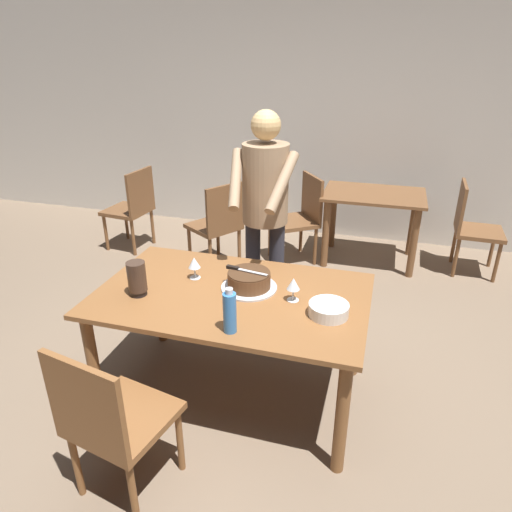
% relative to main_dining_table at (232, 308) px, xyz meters
% --- Properties ---
extents(ground_plane, '(14.00, 14.00, 0.00)m').
position_rel_main_dining_table_xyz_m(ground_plane, '(0.00, 0.00, -0.65)').
color(ground_plane, '#7A6651').
extents(back_wall, '(10.00, 0.12, 2.70)m').
position_rel_main_dining_table_xyz_m(back_wall, '(0.00, 3.06, 0.70)').
color(back_wall, beige).
rests_on(back_wall, ground_plane).
extents(main_dining_table, '(1.61, 0.99, 0.75)m').
position_rel_main_dining_table_xyz_m(main_dining_table, '(0.00, 0.00, 0.00)').
color(main_dining_table, brown).
rests_on(main_dining_table, ground_plane).
extents(cake_on_platter, '(0.34, 0.34, 0.11)m').
position_rel_main_dining_table_xyz_m(cake_on_platter, '(0.08, 0.09, 0.15)').
color(cake_on_platter, silver).
rests_on(cake_on_platter, main_dining_table).
extents(cake_knife, '(0.27, 0.07, 0.02)m').
position_rel_main_dining_table_xyz_m(cake_knife, '(0.01, 0.10, 0.22)').
color(cake_knife, silver).
rests_on(cake_knife, cake_on_platter).
extents(plate_stack, '(0.22, 0.22, 0.07)m').
position_rel_main_dining_table_xyz_m(plate_stack, '(0.59, -0.08, 0.14)').
color(plate_stack, white).
rests_on(plate_stack, main_dining_table).
extents(wine_glass_near, '(0.08, 0.08, 0.14)m').
position_rel_main_dining_table_xyz_m(wine_glass_near, '(-0.29, 0.12, 0.20)').
color(wine_glass_near, silver).
rests_on(wine_glass_near, main_dining_table).
extents(wine_glass_far, '(0.08, 0.08, 0.14)m').
position_rel_main_dining_table_xyz_m(wine_glass_far, '(0.37, 0.02, 0.20)').
color(wine_glass_far, silver).
rests_on(wine_glass_far, main_dining_table).
extents(water_bottle, '(0.07, 0.07, 0.25)m').
position_rel_main_dining_table_xyz_m(water_bottle, '(0.12, -0.38, 0.22)').
color(water_bottle, '#387AC6').
rests_on(water_bottle, main_dining_table).
extents(hurricane_lamp, '(0.11, 0.11, 0.21)m').
position_rel_main_dining_table_xyz_m(hurricane_lamp, '(-0.52, -0.17, 0.21)').
color(hurricane_lamp, black).
rests_on(hurricane_lamp, main_dining_table).
extents(person_cutting_cake, '(0.47, 0.56, 1.72)m').
position_rel_main_dining_table_xyz_m(person_cutting_cake, '(0.01, 0.71, 0.43)').
color(person_cutting_cake, '#2D2D38').
rests_on(person_cutting_cake, ground_plane).
extents(chair_near_side, '(0.52, 0.52, 0.90)m').
position_rel_main_dining_table_xyz_m(chair_near_side, '(-0.31, -0.87, -0.16)').
color(chair_near_side, brown).
rests_on(chair_near_side, ground_plane).
extents(background_table, '(1.00, 0.70, 0.74)m').
position_rel_main_dining_table_xyz_m(background_table, '(0.70, 2.36, -0.07)').
color(background_table, brown).
rests_on(background_table, ground_plane).
extents(background_chair_0, '(0.61, 0.61, 0.90)m').
position_rel_main_dining_table_xyz_m(background_chair_0, '(-0.75, 1.74, -0.16)').
color(background_chair_0, brown).
rests_on(background_chair_0, ground_plane).
extents(background_chair_1, '(0.46, 0.46, 0.90)m').
position_rel_main_dining_table_xyz_m(background_chair_1, '(1.65, 2.37, -0.16)').
color(background_chair_1, brown).
rests_on(background_chair_1, ground_plane).
extents(background_chair_2, '(0.49, 0.49, 0.90)m').
position_rel_main_dining_table_xyz_m(background_chair_2, '(-1.83, 1.96, -0.16)').
color(background_chair_2, brown).
rests_on(background_chair_2, ground_plane).
extents(background_chair_3, '(0.61, 0.61, 0.90)m').
position_rel_main_dining_table_xyz_m(background_chair_3, '(-0.01, 2.18, -0.16)').
color(background_chair_3, brown).
rests_on(background_chair_3, ground_plane).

